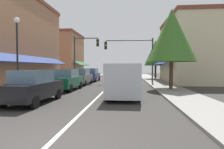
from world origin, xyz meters
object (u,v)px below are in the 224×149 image
object	(u,v)px
parked_car_nearest_left	(33,87)
tree_right_near	(172,35)
parked_car_far_left	(92,75)
street_lamp_left_near	(17,44)
traffic_signal_mast_arm	(135,52)
parked_car_second_left	(67,80)
van_in_lane	(124,79)
traffic_signal_left_corner	(82,52)
parked_car_third_left	(81,77)
tree_right_far	(156,53)

from	to	relation	value
parked_car_nearest_left	tree_right_near	xyz separation A→B (m)	(8.63, 6.42, 3.70)
parked_car_far_left	street_lamp_left_near	world-z (taller)	street_lamp_left_near
parked_car_nearest_left	traffic_signal_mast_arm	size ratio (longest dim) A/B	0.71
parked_car_nearest_left	parked_car_far_left	xyz separation A→B (m)	(0.05, 15.35, 0.00)
parked_car_far_left	traffic_signal_mast_arm	world-z (taller)	traffic_signal_mast_arm
tree_right_near	parked_car_second_left	bearing A→B (deg)	-174.05
van_in_lane	tree_right_near	world-z (taller)	tree_right_near
parked_car_far_left	traffic_signal_left_corner	size ratio (longest dim) A/B	0.71
traffic_signal_mast_arm	street_lamp_left_near	xyz separation A→B (m)	(-7.80, -10.98, -0.33)
street_lamp_left_near	parked_car_second_left	bearing A→B (deg)	62.74
traffic_signal_mast_arm	street_lamp_left_near	world-z (taller)	traffic_signal_mast_arm
parked_car_third_left	tree_right_near	size ratio (longest dim) A/B	0.61
parked_car_third_left	traffic_signal_left_corner	world-z (taller)	traffic_signal_left_corner
parked_car_far_left	tree_right_near	distance (m)	12.93
parked_car_nearest_left	parked_car_far_left	size ratio (longest dim) A/B	1.00
parked_car_far_left	traffic_signal_left_corner	distance (m)	3.65
parked_car_nearest_left	van_in_lane	world-z (taller)	van_in_lane
traffic_signal_mast_arm	traffic_signal_left_corner	bearing A→B (deg)	175.08
parked_car_nearest_left	tree_right_near	distance (m)	11.37
parked_car_second_left	traffic_signal_mast_arm	world-z (taller)	traffic_signal_mast_arm
parked_car_third_left	tree_right_near	world-z (taller)	tree_right_near
parked_car_far_left	van_in_lane	world-z (taller)	van_in_lane
parked_car_third_left	tree_right_far	size ratio (longest dim) A/B	0.68
traffic_signal_mast_arm	tree_right_far	bearing A→B (deg)	64.10
parked_car_nearest_left	van_in_lane	distance (m)	5.38
tree_right_near	parked_car_third_left	bearing A→B (deg)	155.96
parked_car_nearest_left	parked_car_second_left	xyz separation A→B (m)	(-0.07, 5.51, 0.00)
parked_car_second_left	van_in_lane	world-z (taller)	van_in_lane
parked_car_nearest_left	street_lamp_left_near	size ratio (longest dim) A/B	0.81
parked_car_nearest_left	van_in_lane	bearing A→B (deg)	28.78
van_in_lane	street_lamp_left_near	world-z (taller)	street_lamp_left_near
parked_car_far_left	tree_right_near	world-z (taller)	tree_right_near
parked_car_third_left	street_lamp_left_near	bearing A→B (deg)	-101.21
parked_car_far_left	traffic_signal_left_corner	xyz separation A→B (m)	(-0.72, -2.04, 2.94)
van_in_lane	traffic_signal_left_corner	world-z (taller)	traffic_signal_left_corner
traffic_signal_mast_arm	tree_right_near	distance (m)	7.00
parked_car_nearest_left	traffic_signal_mast_arm	distance (m)	14.31
parked_car_second_left	parked_car_far_left	distance (m)	9.85
parked_car_nearest_left	traffic_signal_left_corner	distance (m)	13.65
parked_car_far_left	traffic_signal_mast_arm	distance (m)	6.93
parked_car_second_left	tree_right_far	distance (m)	17.44
parked_car_nearest_left	traffic_signal_left_corner	world-z (taller)	traffic_signal_left_corner
parked_car_nearest_left	parked_car_second_left	distance (m)	5.51
parked_car_third_left	parked_car_far_left	xyz separation A→B (m)	(0.13, 5.05, 0.00)
traffic_signal_left_corner	tree_right_far	xyz separation A→B (m)	(9.94, 6.56, 0.31)
van_in_lane	tree_right_far	distance (m)	18.21
tree_right_near	tree_right_far	bearing A→B (deg)	87.31
street_lamp_left_near	traffic_signal_mast_arm	bearing A→B (deg)	54.62
parked_car_nearest_left	parked_car_second_left	world-z (taller)	same
parked_car_second_left	street_lamp_left_near	distance (m)	4.89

